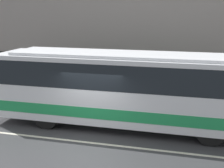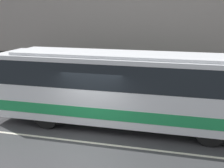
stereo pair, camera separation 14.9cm
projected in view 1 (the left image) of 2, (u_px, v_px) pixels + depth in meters
name	position (u px, v px, depth m)	size (l,w,h in m)	color
ground_plane	(86.00, 142.00, 11.79)	(60.00, 60.00, 0.00)	#38383A
sidewalk	(119.00, 101.00, 16.78)	(60.00, 2.68, 0.15)	gray
building_facade	(126.00, 16.00, 17.13)	(60.00, 0.35, 9.36)	gray
lane_stripe	(86.00, 142.00, 11.79)	(54.00, 0.14, 0.01)	beige
transit_bus	(120.00, 86.00, 13.05)	(10.60, 2.50, 3.16)	silver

